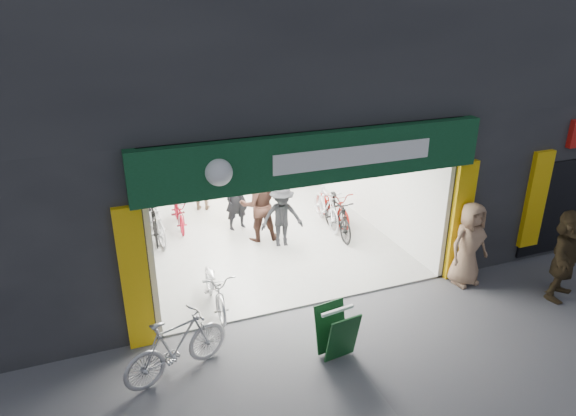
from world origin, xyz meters
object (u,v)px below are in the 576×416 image
sandwich_board (337,331)px  bike_left_front (215,287)px  pedestrian_near (469,244)px  parked_bike (176,346)px  bike_right_front (337,216)px

sandwich_board → bike_left_front: bearing=119.1°
bike_left_front → pedestrian_near: (5.10, -0.94, 0.45)m
bike_left_front → parked_bike: size_ratio=0.96×
bike_right_front → pedestrian_near: 3.39m
bike_left_front → bike_right_front: (3.60, 2.07, 0.07)m
pedestrian_near → sandwich_board: (-3.55, -1.17, -0.42)m
bike_left_front → sandwich_board: size_ratio=1.96×
bike_left_front → sandwich_board: bearing=-52.7°
bike_right_front → sandwich_board: 4.65m
sandwich_board → pedestrian_near: bearing=10.9°
bike_left_front → sandwich_board: 2.62m
bike_left_front → pedestrian_near: size_ratio=0.96×
pedestrian_near → sandwich_board: 3.76m
bike_left_front → bike_right_front: size_ratio=0.99×
bike_right_front → parked_bike: size_ratio=0.97×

